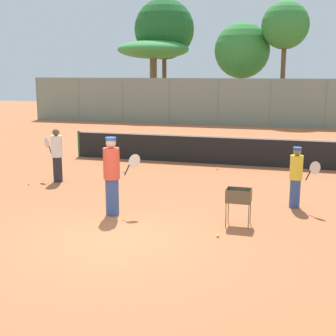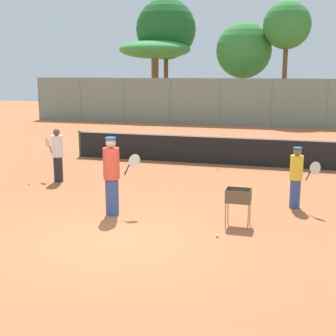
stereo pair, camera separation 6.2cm
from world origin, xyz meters
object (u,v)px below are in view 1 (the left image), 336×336
Objects in this scene: tennis_net at (202,149)px; ball_cart at (239,199)px; player_yellow_shirt at (112,175)px; player_white_outfit at (296,176)px; player_red_cap at (57,155)px; parked_car at (320,113)px.

tennis_net is 12.10× the size of ball_cart.
player_yellow_shirt is 2.24× the size of ball_cart.
player_red_cap is (-7.34, 0.91, 0.05)m from player_white_outfit.
ball_cart is (-1.22, -1.84, -0.19)m from player_white_outfit.
player_white_outfit is 0.38× the size of parked_car.
player_yellow_shirt is at bearing -179.47° from ball_cart.
ball_cart is (6.12, -2.75, -0.24)m from player_red_cap.
parked_car is (4.80, 16.66, 0.10)m from tennis_net.
player_white_outfit is at bearing -93.25° from parked_car.
tennis_net is 5.69m from player_red_cap.
ball_cart is 23.78m from parked_car.
player_yellow_shirt is at bearing -103.15° from parked_car.
player_white_outfit reaches higher than ball_cart.
player_yellow_shirt is (-0.73, -7.03, 0.44)m from tennis_net.
player_red_cap is 0.88× the size of player_yellow_shirt.
player_yellow_shirt is 3.09m from ball_cart.
player_red_cap reaches higher than ball_cart.
parked_car reaches higher than tennis_net.
player_red_cap reaches higher than tennis_net.
player_yellow_shirt reaches higher than player_white_outfit.
tennis_net is 6.57× the size of player_white_outfit.
ball_cart is (2.34, -7.00, 0.07)m from tennis_net.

